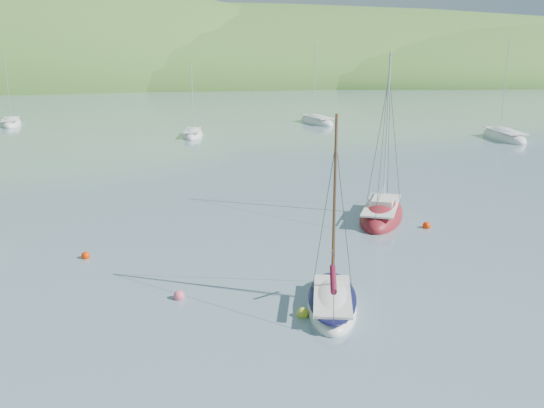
{
  "coord_description": "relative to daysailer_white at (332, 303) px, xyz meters",
  "views": [
    {
      "loc": [
        -2.6,
        -20.42,
        10.13
      ],
      "look_at": [
        1.8,
        8.0,
        2.52
      ],
      "focal_mm": 40.0,
      "sensor_mm": 36.0,
      "label": 1
    }
  ],
  "objects": [
    {
      "name": "ground",
      "position": [
        -3.15,
        -1.13,
        -0.2
      ],
      "size": [
        700.0,
        700.0,
        0.0
      ],
      "primitive_type": "plane",
      "color": "slate",
      "rests_on": "ground"
    },
    {
      "name": "distant_sloop_a",
      "position": [
        -4.16,
        47.3,
        -0.04
      ],
      "size": [
        2.84,
        6.36,
        8.78
      ],
      "rotation": [
        0.0,
        0.0,
        -0.11
      ],
      "color": "white",
      "rests_on": "ground"
    },
    {
      "name": "shoreline_hills",
      "position": [
        -12.81,
        171.3,
        -0.2
      ],
      "size": [
        690.0,
        135.0,
        56.0
      ],
      "color": "#3F732C",
      "rests_on": "ground"
    },
    {
      "name": "sloop_red",
      "position": [
        6.11,
        12.02,
        0.01
      ],
      "size": [
        5.22,
        7.52,
        10.57
      ],
      "rotation": [
        0.0,
        0.0,
        -0.43
      ],
      "color": "maroon",
      "rests_on": "ground"
    },
    {
      "name": "distant_sloop_b",
      "position": [
        12.34,
        56.6,
        -0.01
      ],
      "size": [
        4.54,
        8.25,
        11.16
      ],
      "rotation": [
        0.0,
        0.0,
        0.24
      ],
      "color": "white",
      "rests_on": "ground"
    },
    {
      "name": "distant_sloop_c",
      "position": [
        -27.11,
        60.84,
        -0.02
      ],
      "size": [
        3.56,
        7.29,
        9.98
      ],
      "rotation": [
        0.0,
        0.0,
        0.16
      ],
      "color": "white",
      "rests_on": "ground"
    },
    {
      "name": "distant_sloop_d",
      "position": [
        29.61,
        39.93,
        -0.0
      ],
      "size": [
        3.39,
        8.48,
        11.89
      ],
      "rotation": [
        0.0,
        0.0,
        -0.06
      ],
      "color": "white",
      "rests_on": "ground"
    },
    {
      "name": "mooring_buoys",
      "position": [
        -1.68,
        4.49,
        -0.08
      ],
      "size": [
        18.93,
        10.75,
        0.48
      ],
      "color": "#C8D02F",
      "rests_on": "ground"
    },
    {
      "name": "daysailer_white",
      "position": [
        0.0,
        0.0,
        0.0
      ],
      "size": [
        3.13,
        5.61,
        8.16
      ],
      "rotation": [
        0.0,
        0.0,
        -0.23
      ],
      "color": "white",
      "rests_on": "ground"
    }
  ]
}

